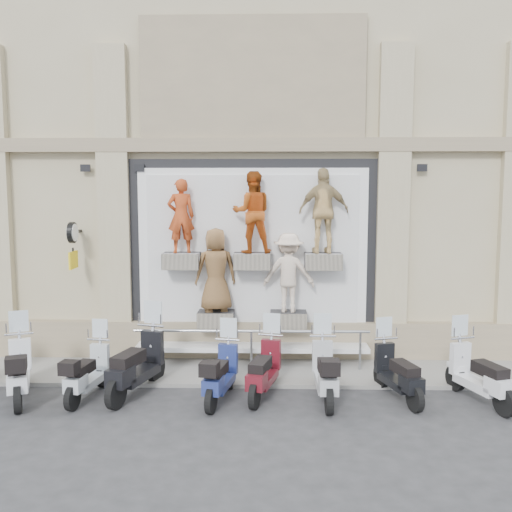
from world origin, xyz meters
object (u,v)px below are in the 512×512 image
object	(u,v)px
scooter_h	(398,362)
scooter_c	(88,362)
scooter_b	(18,359)
scooter_g	(325,361)
scooter_e	(221,363)
scooter_f	(264,358)
guard_rail	(251,351)
scooter_d	(137,351)
clock_sign_bracket	(73,239)
scooter_i	(480,363)

from	to	relation	value
scooter_h	scooter_c	bearing A→B (deg)	164.92
scooter_b	scooter_g	bearing A→B (deg)	-20.31
scooter_e	scooter_h	bearing A→B (deg)	13.27
scooter_f	scooter_h	bearing A→B (deg)	12.17
guard_rail	scooter_g	bearing A→B (deg)	-48.31
scooter_e	scooter_f	size ratio (longest dim) A/B	0.97
scooter_d	scooter_f	bearing A→B (deg)	15.46
scooter_f	scooter_g	xyz separation A→B (m)	(1.13, -0.17, 0.02)
guard_rail	scooter_d	xyz separation A→B (m)	(-2.12, -1.38, 0.38)
scooter_c	scooter_h	size ratio (longest dim) A/B	0.97
scooter_e	scooter_f	world-z (taller)	scooter_f
clock_sign_bracket	scooter_e	size ratio (longest dim) A/B	0.58
scooter_e	scooter_c	bearing A→B (deg)	-170.94
scooter_c	scooter_h	xyz separation A→B (m)	(5.75, 0.09, 0.02)
scooter_c	scooter_i	distance (m)	7.19
scooter_e	scooter_h	distance (m)	3.27
scooter_c	scooter_g	world-z (taller)	scooter_g
scooter_c	scooter_h	bearing A→B (deg)	9.27
guard_rail	scooter_g	distance (m)	2.14
scooter_h	scooter_e	bearing A→B (deg)	166.74
scooter_b	scooter_c	xyz separation A→B (m)	(1.25, 0.10, -0.09)
scooter_f	scooter_d	bearing A→B (deg)	-166.74
scooter_b	scooter_f	distance (m)	4.53
scooter_b	scooter_f	xyz separation A→B (m)	(4.52, 0.27, -0.04)
scooter_i	clock_sign_bracket	bearing A→B (deg)	147.06
guard_rail	scooter_d	bearing A→B (deg)	-146.92
scooter_b	clock_sign_bracket	bearing A→B (deg)	59.75
scooter_c	scooter_i	size ratio (longest dim) A/B	0.92
clock_sign_bracket	scooter_d	world-z (taller)	clock_sign_bracket
scooter_d	scooter_i	size ratio (longest dim) A/B	1.12
clock_sign_bracket	scooter_b	distance (m)	2.97
scooter_g	scooter_b	bearing A→B (deg)	-179.50
scooter_h	guard_rail	bearing A→B (deg)	135.64
guard_rail	scooter_f	distance (m)	1.47
scooter_f	scooter_g	world-z (taller)	scooter_g
scooter_f	scooter_i	size ratio (longest dim) A/B	0.98
guard_rail	scooter_h	size ratio (longest dim) A/B	2.88
scooter_f	scooter_h	xyz separation A→B (m)	(2.47, -0.08, -0.02)
scooter_b	scooter_e	size ratio (longest dim) A/B	1.09
scooter_b	scooter_i	bearing A→B (deg)	-20.96
scooter_d	scooter_i	distance (m)	6.33
scooter_g	scooter_h	world-z (taller)	scooter_g
scooter_b	scooter_i	size ratio (longest dim) A/B	1.03
scooter_f	scooter_e	bearing A→B (deg)	-149.62
guard_rail	scooter_h	xyz separation A→B (m)	(2.76, -1.49, 0.25)
clock_sign_bracket	scooter_i	xyz separation A→B (m)	(8.10, -2.10, -2.05)
clock_sign_bracket	scooter_i	distance (m)	8.62
scooter_f	scooter_g	distance (m)	1.14
scooter_e	scooter_g	bearing A→B (deg)	12.33
scooter_b	scooter_h	bearing A→B (deg)	-19.72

